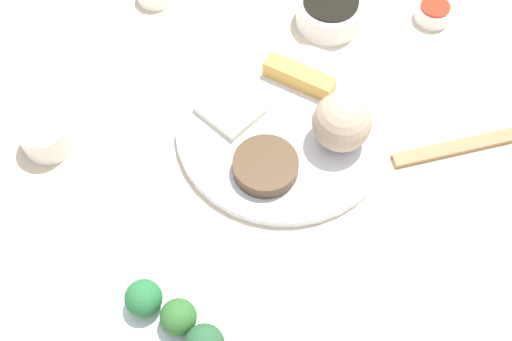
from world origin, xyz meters
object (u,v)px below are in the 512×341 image
(soy_sauce_bowl, at_px, (330,12))
(chopsticks_pair, at_px, (470,144))
(main_plate, at_px, (283,128))
(broccoli_plate, at_px, (177,327))
(teacup, at_px, (45,136))
(sauce_ramekin_sweet_and_sour, at_px, (433,13))

(soy_sauce_bowl, xyz_separation_m, chopsticks_pair, (-0.12, -0.27, -0.02))
(main_plate, distance_m, chopsticks_pair, 0.26)
(broccoli_plate, bearing_deg, chopsticks_pair, -28.18)
(main_plate, relative_size, soy_sauce_bowl, 2.93)
(teacup, bearing_deg, main_plate, -57.77)
(main_plate, height_order, sauce_ramekin_sweet_and_sour, sauce_ramekin_sweet_and_sour)
(main_plate, xyz_separation_m, chopsticks_pair, (0.10, -0.24, -0.00))
(soy_sauce_bowl, relative_size, teacup, 1.49)
(teacup, xyz_separation_m, chopsticks_pair, (0.27, -0.51, -0.02))
(main_plate, distance_m, broccoli_plate, 0.31)
(soy_sauce_bowl, height_order, sauce_ramekin_sweet_and_sour, soy_sauce_bowl)
(broccoli_plate, height_order, teacup, teacup)
(main_plate, distance_m, sauce_ramekin_sweet_and_sour, 0.32)
(sauce_ramekin_sweet_and_sour, xyz_separation_m, teacup, (-0.47, 0.38, 0.01))
(broccoli_plate, height_order, soy_sauce_bowl, soy_sauce_bowl)
(main_plate, relative_size, sauce_ramekin_sweet_and_sour, 5.41)
(sauce_ramekin_sweet_and_sour, bearing_deg, main_plate, 160.31)
(soy_sauce_bowl, bearing_deg, broccoli_plate, -174.65)
(soy_sauce_bowl, distance_m, chopsticks_pair, 0.29)
(broccoli_plate, relative_size, sauce_ramekin_sweet_and_sour, 3.67)
(main_plate, xyz_separation_m, teacup, (-0.17, 0.27, 0.02))
(broccoli_plate, xyz_separation_m, chopsticks_pair, (0.41, -0.22, -0.00))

